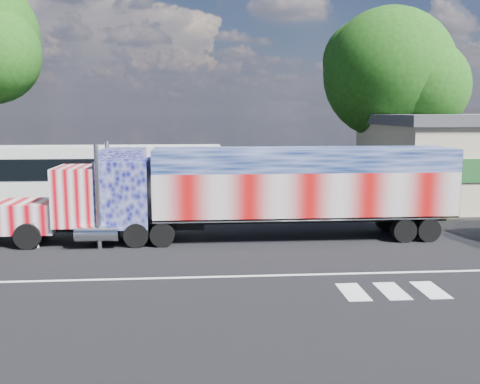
{
  "coord_description": "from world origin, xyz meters",
  "views": [
    {
      "loc": [
        -1.8,
        -19.9,
        5.37
      ],
      "look_at": [
        0.0,
        3.0,
        1.9
      ],
      "focal_mm": 40.0,
      "sensor_mm": 36.0,
      "label": 1
    }
  ],
  "objects": [
    {
      "name": "coach_bus",
      "position": [
        -6.65,
        9.14,
        1.83
      ],
      "size": [
        12.14,
        2.83,
        3.53
      ],
      "color": "silver",
      "rests_on": "ground"
    },
    {
      "name": "lane_markings",
      "position": [
        1.71,
        -3.77,
        0.01
      ],
      "size": [
        30.0,
        2.67,
        0.01
      ],
      "color": "silver",
      "rests_on": "ground"
    },
    {
      "name": "ground",
      "position": [
        0.0,
        0.0,
        0.0
      ],
      "size": [
        100.0,
        100.0,
        0.0
      ],
      "primitive_type": "plane",
      "color": "black"
    },
    {
      "name": "tree_ne_a",
      "position": [
        10.94,
        15.1,
        7.79
      ],
      "size": [
        9.03,
        8.6,
        12.14
      ],
      "color": "black",
      "rests_on": "ground"
    },
    {
      "name": "semi_truck",
      "position": [
        0.25,
        2.22,
        2.13
      ],
      "size": [
        19.38,
        3.06,
        4.13
      ],
      "color": "black",
      "rests_on": "ground"
    },
    {
      "name": "woman",
      "position": [
        -8.35,
        1.34,
        0.9
      ],
      "size": [
        0.7,
        0.5,
        1.8
      ],
      "primitive_type": "imported",
      "rotation": [
        0.0,
        0.0,
        0.11
      ],
      "color": "slate",
      "rests_on": "ground"
    }
  ]
}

